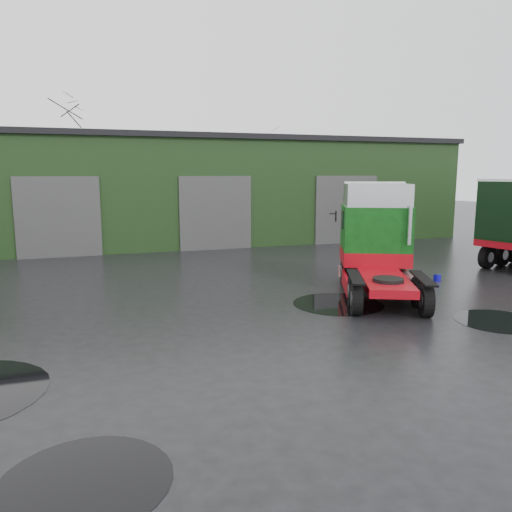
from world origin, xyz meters
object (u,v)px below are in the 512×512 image
(hero_tractor, at_px, (382,242))
(tree_back_a, at_px, (65,165))
(wash_bucket, at_px, (437,278))
(warehouse, at_px, (193,189))
(tree_back_b, at_px, (258,178))

(hero_tractor, xyz_separation_m, tree_back_a, (-10.50, 28.37, 2.84))
(wash_bucket, height_order, tree_back_a, tree_back_a)
(warehouse, distance_m, wash_bucket, 18.08)
(warehouse, xyz_separation_m, tree_back_a, (-8.00, 10.00, 1.59))
(warehouse, relative_size, wash_bucket, 119.07)
(warehouse, bearing_deg, hero_tractor, -82.25)
(warehouse, xyz_separation_m, hero_tractor, (2.50, -18.37, -1.24))
(tree_back_a, relative_size, tree_back_b, 1.27)
(warehouse, distance_m, tree_back_a, 12.90)
(tree_back_b, bearing_deg, hero_tractor, -100.97)
(tree_back_a, height_order, tree_back_b, tree_back_a)
(hero_tractor, distance_m, tree_back_a, 30.38)
(wash_bucket, bearing_deg, warehouse, 110.12)
(tree_back_a, bearing_deg, wash_bucket, -62.14)
(warehouse, bearing_deg, wash_bucket, -69.88)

